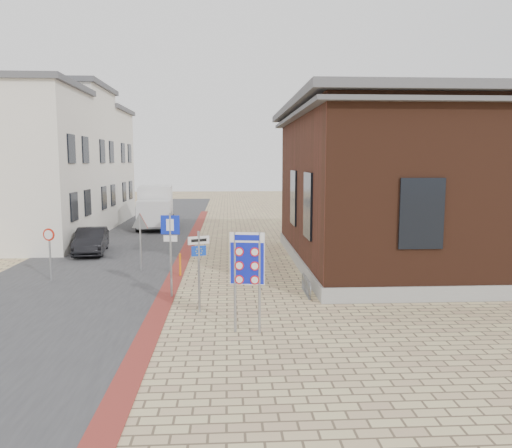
{
  "coord_description": "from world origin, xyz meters",
  "views": [
    {
      "loc": [
        0.05,
        -13.95,
        4.4
      ],
      "look_at": [
        1.04,
        3.48,
        2.2
      ],
      "focal_mm": 35.0,
      "sensor_mm": 36.0,
      "label": 1
    }
  ],
  "objects_px": {
    "essen_sign": "(199,259)",
    "parking_sign": "(170,239)",
    "box_truck": "(156,207)",
    "border_sign": "(247,261)",
    "bollard": "(180,265)",
    "sedan": "(91,241)"
  },
  "relations": [
    {
      "from": "border_sign",
      "to": "essen_sign",
      "type": "height_order",
      "value": "border_sign"
    },
    {
      "from": "border_sign",
      "to": "essen_sign",
      "type": "distance_m",
      "value": 2.26
    },
    {
      "from": "box_truck",
      "to": "essen_sign",
      "type": "xyz_separation_m",
      "value": [
        3.91,
        -18.76,
        0.16
      ]
    },
    {
      "from": "sedan",
      "to": "parking_sign",
      "type": "bearing_deg",
      "value": -67.48
    },
    {
      "from": "sedan",
      "to": "essen_sign",
      "type": "height_order",
      "value": "essen_sign"
    },
    {
      "from": "box_truck",
      "to": "border_sign",
      "type": "xyz_separation_m",
      "value": [
        5.24,
        -20.56,
        0.45
      ]
    },
    {
      "from": "sedan",
      "to": "border_sign",
      "type": "bearing_deg",
      "value": -66.44
    },
    {
      "from": "essen_sign",
      "to": "parking_sign",
      "type": "height_order",
      "value": "parking_sign"
    },
    {
      "from": "sedan",
      "to": "bollard",
      "type": "bearing_deg",
      "value": -54.77
    },
    {
      "from": "parking_sign",
      "to": "bollard",
      "type": "distance_m",
      "value": 3.34
    },
    {
      "from": "bollard",
      "to": "parking_sign",
      "type": "bearing_deg",
      "value": -90.0
    },
    {
      "from": "sedan",
      "to": "border_sign",
      "type": "height_order",
      "value": "border_sign"
    },
    {
      "from": "bollard",
      "to": "essen_sign",
      "type": "bearing_deg",
      "value": -77.99
    },
    {
      "from": "box_truck",
      "to": "parking_sign",
      "type": "height_order",
      "value": "box_truck"
    },
    {
      "from": "sedan",
      "to": "box_truck",
      "type": "bearing_deg",
      "value": 70.96
    },
    {
      "from": "essen_sign",
      "to": "parking_sign",
      "type": "distance_m",
      "value": 2.0
    },
    {
      "from": "essen_sign",
      "to": "bollard",
      "type": "bearing_deg",
      "value": 78.1
    },
    {
      "from": "box_truck",
      "to": "parking_sign",
      "type": "bearing_deg",
      "value": -85.36
    },
    {
      "from": "essen_sign",
      "to": "parking_sign",
      "type": "xyz_separation_m",
      "value": [
        -1.0,
        1.7,
        0.32
      ]
    },
    {
      "from": "box_truck",
      "to": "bollard",
      "type": "height_order",
      "value": "box_truck"
    },
    {
      "from": "parking_sign",
      "to": "essen_sign",
      "type": "bearing_deg",
      "value": -51.56
    },
    {
      "from": "sedan",
      "to": "essen_sign",
      "type": "xyz_separation_m",
      "value": [
        5.7,
        -9.73,
        0.97
      ]
    }
  ]
}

